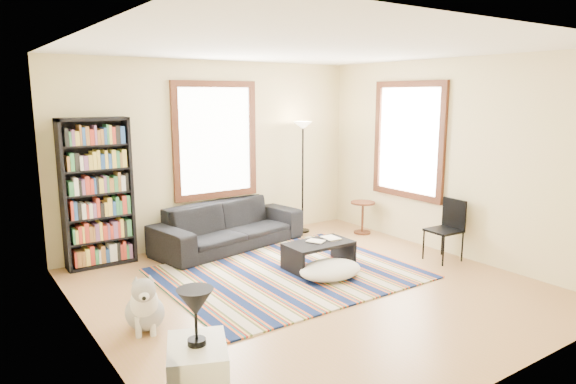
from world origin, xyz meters
TOP-DOWN VIEW (x-y plane):
  - floor at (0.00, 0.00)m, footprint 5.00×5.00m
  - ceiling at (0.00, 0.00)m, footprint 5.00×5.00m
  - wall_back at (0.00, 2.55)m, footprint 5.00×0.10m
  - wall_front at (0.00, -2.55)m, footprint 5.00×0.10m
  - wall_left at (-2.55, 0.00)m, footprint 0.10×5.00m
  - wall_right at (2.55, 0.00)m, footprint 0.10×5.00m
  - window_back at (0.00, 2.47)m, footprint 1.20×0.06m
  - window_right at (2.47, 0.80)m, footprint 0.06×1.20m
  - rug at (0.05, 0.56)m, footprint 3.11×2.49m
  - sofa at (-0.02, 2.05)m, footprint 1.33×2.46m
  - bookshelf at (-1.84, 2.32)m, footprint 0.90×0.30m
  - coffee_table at (0.51, 0.51)m, footprint 0.99×0.69m
  - book_a at (0.41, 0.51)m, footprint 0.27×0.25m
  - book_b at (0.66, 0.56)m, footprint 0.20×0.27m
  - floor_cushion at (0.40, 0.14)m, footprint 0.86×0.65m
  - floor_lamp at (1.44, 2.15)m, footprint 0.34×0.34m
  - side_table at (2.20, 1.49)m, footprint 0.44×0.44m
  - folding_chair at (2.15, -0.21)m, footprint 0.44×0.42m
  - table_lamp at (-2.30, -1.79)m, footprint 0.31×0.31m
  - dog at (-2.03, 0.06)m, footprint 0.58×0.69m

SIDE VIEW (x-z plane):
  - floor at x=0.00m, z-range -0.10..0.00m
  - rug at x=0.05m, z-range 0.00..0.02m
  - floor_cushion at x=0.40m, z-range 0.00..0.21m
  - coffee_table at x=0.51m, z-range 0.00..0.36m
  - side_table at x=2.20m, z-range 0.00..0.54m
  - dog at x=-2.03m, z-range 0.00..0.59m
  - sofa at x=-0.02m, z-range 0.00..0.68m
  - book_b at x=0.66m, z-range 0.36..0.38m
  - book_a at x=0.41m, z-range 0.36..0.38m
  - folding_chair at x=2.15m, z-range 0.00..0.86m
  - table_lamp at x=-2.30m, z-range 0.70..1.08m
  - floor_lamp at x=1.44m, z-range 0.00..1.86m
  - bookshelf at x=-1.84m, z-range 0.00..2.00m
  - wall_back at x=0.00m, z-range 0.00..2.80m
  - wall_front at x=0.00m, z-range 0.00..2.80m
  - wall_left at x=-2.55m, z-range 0.00..2.80m
  - wall_right at x=2.55m, z-range 0.00..2.80m
  - window_back at x=0.00m, z-range 0.80..2.40m
  - window_right at x=2.47m, z-range 0.80..2.40m
  - ceiling at x=0.00m, z-range 2.80..2.90m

